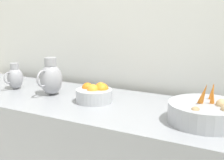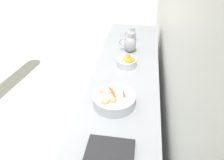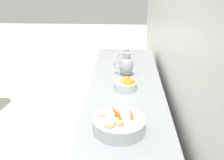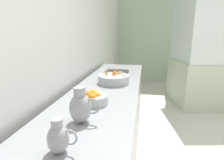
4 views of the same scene
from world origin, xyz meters
name	(u,v)px [view 2 (image 2 of 4)]	position (x,y,z in m)	size (l,w,h in m)	color
ground_plane	(21,114)	(0.00, 0.00, 0.00)	(14.46, 14.46, 0.00)	beige
tile_wall_left	(191,59)	(-1.95, 0.78, 1.50)	(0.10, 7.62, 3.00)	silver
prep_counter	(122,116)	(-1.48, 0.28, 0.44)	(0.72, 3.34, 0.89)	gray
vegetable_colander	(114,100)	(-1.43, 0.60, 0.94)	(0.38, 0.38, 0.22)	#9EA0A5
orange_bowl	(127,62)	(-1.48, -0.09, 0.94)	(0.23, 0.23, 0.12)	#ADAFB5
metal_pitcher_tall	(130,44)	(-1.48, -0.44, 1.00)	(0.21, 0.15, 0.25)	#939399
metal_pitcher_short	(132,35)	(-1.48, -0.78, 0.97)	(0.16, 0.11, 0.19)	#939399
counter_sink_basin	(109,155)	(-1.48, 1.15, 0.90)	(0.34, 0.30, 0.04)	#232326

